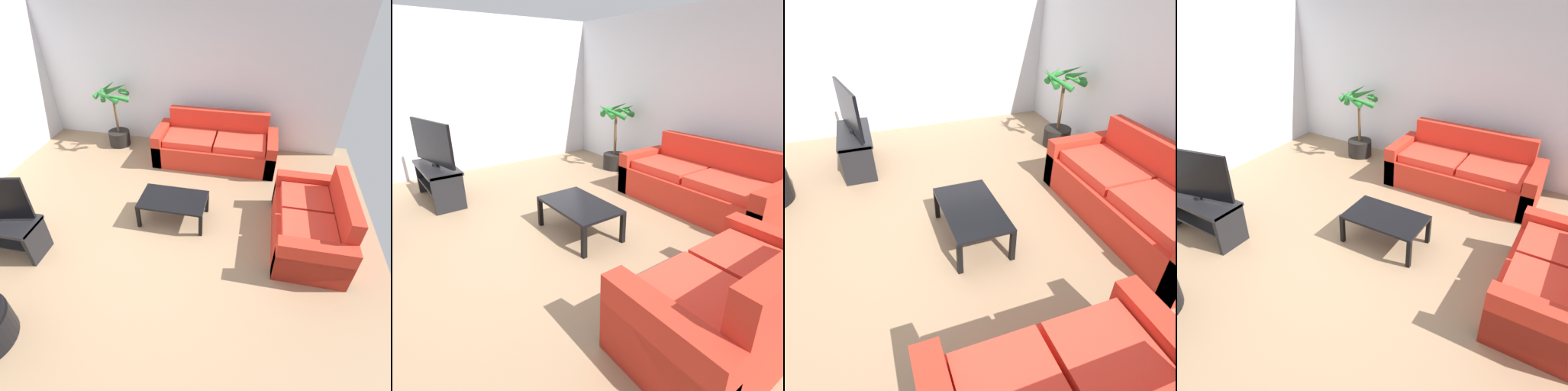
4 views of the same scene
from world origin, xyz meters
The scene contains 8 objects.
ground_plane centered at (0.00, 0.00, 0.00)m, with size 6.60×6.60×0.00m, color #937556.
wall_back centered at (0.00, 3.00, 1.35)m, with size 6.00×0.06×2.70m, color silver.
wall_left centered at (-3.00, 0.00, 1.35)m, with size 0.06×6.00×2.70m, color silver.
couch_main centered at (0.69, 2.28, 0.30)m, with size 2.24×0.90×0.90m.
tv_stand centered at (-1.73, -0.55, 0.34)m, with size 1.10×0.45×0.53m.
tv centered at (-1.73, -0.55, 0.87)m, with size 1.06×0.28×0.65m.
coffee_table centered at (0.34, 0.51, 0.34)m, with size 0.97×0.59×0.38m.
potted_palm centered at (-1.37, 2.55, 0.51)m, with size 0.79×0.79×1.25m.
Camera 3 is at (2.96, -0.33, 2.38)m, focal length 30.41 mm.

